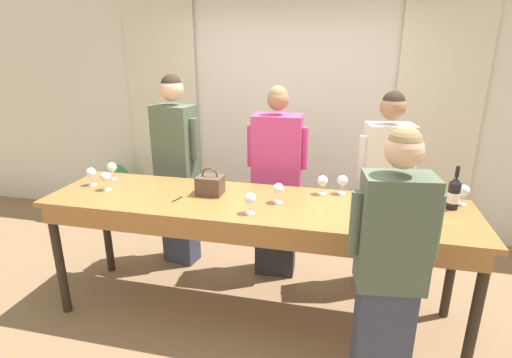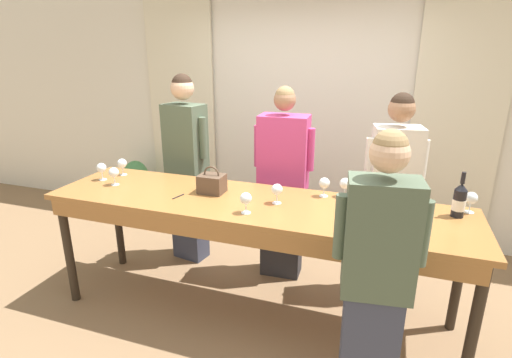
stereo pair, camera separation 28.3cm
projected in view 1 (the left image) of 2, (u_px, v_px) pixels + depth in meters
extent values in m
plane|color=#846647|center=(254.00, 313.00, 3.28)|extent=(18.00, 18.00, 0.00)
cube|color=silver|center=(291.00, 110.00, 4.49)|extent=(12.00, 0.06, 2.80)
cube|color=beige|center=(164.00, 111.00, 4.78)|extent=(0.85, 0.03, 2.69)
cube|color=beige|center=(436.00, 121.00, 4.11)|extent=(0.85, 0.03, 2.69)
cube|color=#9E6633|center=(254.00, 204.00, 2.98)|extent=(3.17, 0.80, 0.04)
cube|color=#9E6633|center=(240.00, 236.00, 2.65)|extent=(3.05, 0.03, 0.12)
cylinder|color=#2D2319|center=(59.00, 260.00, 3.16)|extent=(0.07, 0.07, 0.94)
cylinder|color=#2D2319|center=(475.00, 316.00, 2.50)|extent=(0.07, 0.07, 0.94)
cylinder|color=#2D2319|center=(106.00, 226.00, 3.76)|extent=(0.07, 0.07, 0.94)
cylinder|color=#2D2319|center=(452.00, 264.00, 3.10)|extent=(0.07, 0.07, 0.94)
cylinder|color=black|center=(453.00, 196.00, 2.81)|extent=(0.08, 0.08, 0.19)
cone|color=black|center=(456.00, 180.00, 2.77)|extent=(0.08, 0.08, 0.05)
cylinder|color=black|center=(457.00, 172.00, 2.75)|extent=(0.03, 0.03, 0.08)
cylinder|color=white|center=(453.00, 197.00, 2.81)|extent=(0.08, 0.08, 0.08)
cube|color=brown|center=(210.00, 185.00, 3.10)|extent=(0.20, 0.16, 0.14)
torus|color=brown|center=(210.00, 176.00, 3.07)|extent=(0.13, 0.01, 0.13)
cylinder|color=white|center=(342.00, 193.00, 3.12)|extent=(0.07, 0.07, 0.00)
cylinder|color=white|center=(342.00, 189.00, 3.11)|extent=(0.01, 0.01, 0.07)
sphere|color=white|center=(343.00, 180.00, 3.09)|extent=(0.08, 0.08, 0.08)
cylinder|color=white|center=(278.00, 202.00, 2.95)|extent=(0.07, 0.07, 0.00)
cylinder|color=white|center=(278.00, 198.00, 2.94)|extent=(0.01, 0.01, 0.07)
sphere|color=white|center=(278.00, 189.00, 2.92)|extent=(0.08, 0.08, 0.08)
sphere|color=beige|center=(278.00, 190.00, 2.92)|extent=(0.05, 0.05, 0.05)
cylinder|color=white|center=(250.00, 213.00, 2.76)|extent=(0.07, 0.07, 0.00)
cylinder|color=white|center=(250.00, 208.00, 2.75)|extent=(0.01, 0.01, 0.07)
sphere|color=white|center=(250.00, 199.00, 2.72)|extent=(0.08, 0.08, 0.08)
cylinder|color=white|center=(107.00, 189.00, 3.21)|extent=(0.07, 0.07, 0.00)
cylinder|color=white|center=(107.00, 185.00, 3.20)|extent=(0.01, 0.01, 0.07)
sphere|color=white|center=(106.00, 177.00, 3.18)|extent=(0.08, 0.08, 0.08)
cylinder|color=white|center=(461.00, 204.00, 2.91)|extent=(0.07, 0.07, 0.00)
cylinder|color=white|center=(462.00, 199.00, 2.90)|extent=(0.01, 0.01, 0.07)
sphere|color=white|center=(464.00, 190.00, 2.88)|extent=(0.08, 0.08, 0.08)
sphere|color=beige|center=(463.00, 192.00, 2.88)|extent=(0.05, 0.05, 0.05)
cylinder|color=white|center=(322.00, 194.00, 3.12)|extent=(0.07, 0.07, 0.00)
cylinder|color=white|center=(322.00, 189.00, 3.11)|extent=(0.01, 0.01, 0.07)
sphere|color=white|center=(323.00, 181.00, 3.08)|extent=(0.08, 0.08, 0.08)
sphere|color=beige|center=(322.00, 182.00, 3.09)|extent=(0.05, 0.05, 0.05)
cylinder|color=white|center=(411.00, 204.00, 2.92)|extent=(0.07, 0.07, 0.00)
cylinder|color=white|center=(411.00, 199.00, 2.91)|extent=(0.01, 0.01, 0.07)
sphere|color=white|center=(413.00, 190.00, 2.88)|extent=(0.08, 0.08, 0.08)
cylinder|color=white|center=(93.00, 185.00, 3.32)|extent=(0.07, 0.07, 0.00)
cylinder|color=white|center=(92.00, 181.00, 3.31)|extent=(0.01, 0.01, 0.07)
sphere|color=white|center=(91.00, 173.00, 3.28)|extent=(0.08, 0.08, 0.08)
cylinder|color=white|center=(113.00, 179.00, 3.46)|extent=(0.07, 0.07, 0.00)
cylinder|color=white|center=(113.00, 175.00, 3.45)|extent=(0.01, 0.01, 0.07)
sphere|color=white|center=(112.00, 167.00, 3.43)|extent=(0.08, 0.08, 0.08)
cylinder|color=black|center=(177.00, 199.00, 3.00)|extent=(0.04, 0.12, 0.01)
cube|color=#383D51|center=(180.00, 220.00, 3.97)|extent=(0.35, 0.26, 0.88)
cube|color=#4C5B47|center=(175.00, 143.00, 3.72)|extent=(0.41, 0.30, 0.70)
sphere|color=#DBAD89|center=(172.00, 89.00, 3.56)|extent=(0.21, 0.21, 0.21)
sphere|color=#332319|center=(171.00, 85.00, 3.55)|extent=(0.19, 0.19, 0.19)
cylinder|color=#4C5B47|center=(194.00, 139.00, 3.62)|extent=(0.08, 0.08, 0.38)
cylinder|color=#4C5B47|center=(156.00, 135.00, 3.78)|extent=(0.08, 0.08, 0.38)
cube|color=#28282D|center=(276.00, 231.00, 3.76)|extent=(0.37, 0.24, 0.85)
cube|color=#C63D7A|center=(277.00, 153.00, 3.52)|extent=(0.44, 0.28, 0.67)
sphere|color=#9E7051|center=(278.00, 99.00, 3.37)|extent=(0.19, 0.19, 0.19)
sphere|color=#93754C|center=(278.00, 95.00, 3.36)|extent=(0.17, 0.17, 0.17)
cylinder|color=#C63D7A|center=(304.00, 148.00, 3.46)|extent=(0.07, 0.07, 0.37)
cylinder|color=#C63D7A|center=(251.00, 146.00, 3.55)|extent=(0.07, 0.07, 0.37)
cube|color=#383D51|center=(378.00, 243.00, 3.56)|extent=(0.35, 0.27, 0.83)
cube|color=silver|center=(387.00, 163.00, 3.33)|extent=(0.42, 0.32, 0.66)
sphere|color=#9E7051|center=(393.00, 107.00, 3.18)|extent=(0.21, 0.21, 0.21)
sphere|color=#332319|center=(394.00, 102.00, 3.17)|extent=(0.18, 0.18, 0.18)
cylinder|color=silver|center=(413.00, 158.00, 3.30)|extent=(0.08, 0.08, 0.36)
cylinder|color=silver|center=(362.00, 157.00, 3.32)|extent=(0.08, 0.08, 0.36)
cube|color=#383D51|center=(381.00, 344.00, 2.36)|extent=(0.33, 0.23, 0.82)
cube|color=#4C5B47|center=(394.00, 233.00, 2.13)|extent=(0.39, 0.27, 0.65)
sphere|color=#DBAD89|center=(404.00, 150.00, 1.98)|extent=(0.20, 0.20, 0.20)
sphere|color=#93754C|center=(405.00, 143.00, 1.97)|extent=(0.17, 0.17, 0.17)
cylinder|color=#4C5B47|center=(356.00, 223.00, 2.13)|extent=(0.08, 0.08, 0.36)
cylinder|color=#4C5B47|center=(435.00, 226.00, 2.10)|extent=(0.08, 0.08, 0.36)
cylinder|color=#935B3D|center=(120.00, 210.00, 5.00)|extent=(0.22, 0.22, 0.27)
ellipsoid|color=#47844C|center=(117.00, 183.00, 4.89)|extent=(0.33, 0.33, 0.48)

